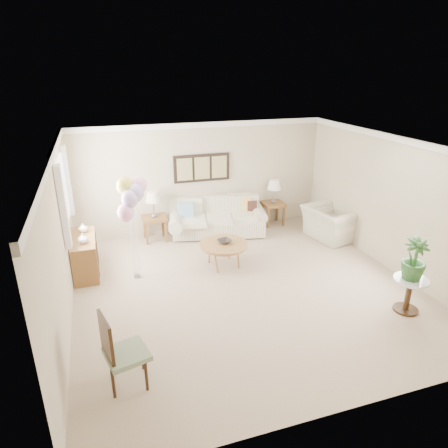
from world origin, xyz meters
name	(u,v)px	position (x,y,z in m)	size (l,w,h in m)	color
ground_plane	(245,287)	(0.00, 0.00, 0.00)	(6.00, 6.00, 0.00)	tan
room_shell	(239,202)	(-0.11, 0.09, 1.63)	(6.04, 6.04, 2.60)	beige
wall_art_triptych	(202,168)	(0.00, 2.96, 1.55)	(1.35, 0.06, 0.65)	black
sofa	(218,220)	(0.27, 2.60, 0.35)	(2.55, 1.32, 0.88)	beige
end_table_left	(155,220)	(-1.23, 2.65, 0.49)	(0.53, 0.49, 0.58)	brown
end_table_right	(273,206)	(1.78, 2.74, 0.49)	(0.54, 0.49, 0.58)	brown
lamp_left	(153,198)	(-1.23, 2.65, 1.04)	(0.34, 0.34, 0.59)	gray
lamp_right	(274,185)	(1.78, 2.74, 1.03)	(0.33, 0.33, 0.58)	gray
coffee_table	(224,245)	(-0.11, 0.94, 0.45)	(0.97, 0.97, 0.49)	#A1783F
decor_bowl	(224,241)	(-0.09, 0.97, 0.53)	(0.27, 0.27, 0.07)	black
armchair	(331,223)	(2.70, 1.51, 0.37)	(1.15, 1.01, 0.75)	beige
side_table	(410,287)	(2.27, -1.51, 0.45)	(0.55, 0.55, 0.59)	silver
potted_plant	(414,259)	(2.26, -1.50, 0.94)	(0.39, 0.39, 0.70)	#184616
accent_chair	(120,350)	(-2.33, -1.76, 0.53)	(0.60, 0.60, 1.02)	gray
credenza	(85,255)	(-2.76, 1.50, 0.37)	(0.46, 1.20, 0.74)	brown
vase_white	(83,238)	(-2.74, 1.24, 0.84)	(0.18, 0.18, 0.19)	silver
vase_sage	(83,228)	(-2.74, 1.79, 0.83)	(0.17, 0.17, 0.18)	beige
balloon_cluster	(131,196)	(-1.83, 1.00, 1.64)	(0.58, 0.53, 1.97)	gray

